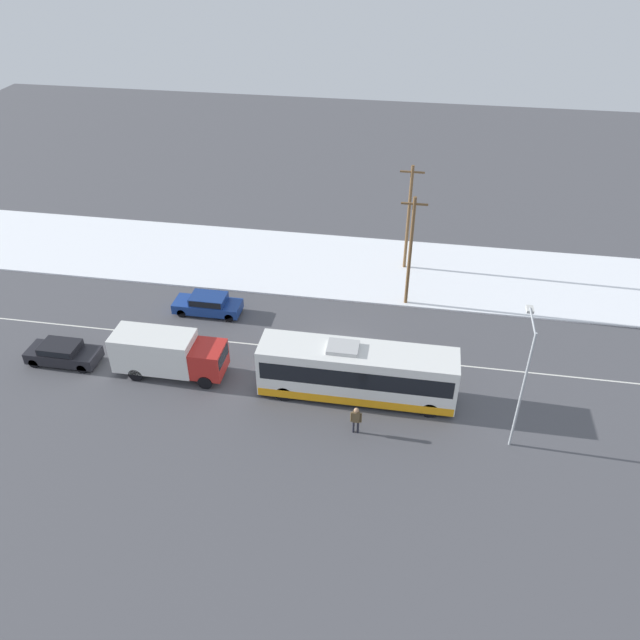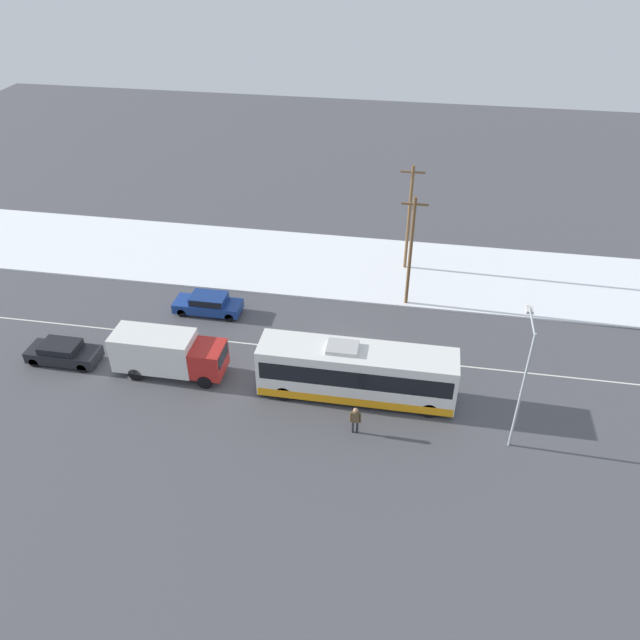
% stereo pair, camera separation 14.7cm
% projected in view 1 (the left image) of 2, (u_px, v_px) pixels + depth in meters
% --- Properties ---
extents(ground_plane, '(120.00, 120.00, 0.00)m').
position_uv_depth(ground_plane, '(339.00, 353.00, 40.79)').
color(ground_plane, '#4C4C51').
extents(snow_lot, '(80.00, 10.21, 0.12)m').
position_uv_depth(snow_lot, '(359.00, 267.00, 49.96)').
color(snow_lot, white).
rests_on(snow_lot, ground_plane).
extents(lane_marking_center, '(60.00, 0.12, 0.00)m').
position_uv_depth(lane_marking_center, '(339.00, 353.00, 40.79)').
color(lane_marking_center, silver).
rests_on(lane_marking_center, ground_plane).
extents(city_bus, '(11.53, 2.57, 3.57)m').
position_uv_depth(city_bus, '(357.00, 372.00, 36.43)').
color(city_bus, white).
rests_on(city_bus, ground_plane).
extents(box_truck, '(6.89, 2.30, 2.84)m').
position_uv_depth(box_truck, '(167.00, 353.00, 38.23)').
color(box_truck, silver).
rests_on(box_truck, ground_plane).
extents(sedan_car, '(4.79, 1.80, 1.47)m').
position_uv_depth(sedan_car, '(208.00, 304.00, 44.21)').
color(sedan_car, navy).
rests_on(sedan_car, ground_plane).
extents(parked_car_near_truck, '(4.57, 1.80, 1.42)m').
position_uv_depth(parked_car_near_truck, '(63.00, 352.00, 39.57)').
color(parked_car_near_truck, black).
rests_on(parked_car_near_truck, ground_plane).
extents(pedestrian_at_stop, '(0.64, 0.29, 1.79)m').
position_uv_depth(pedestrian_at_stop, '(356.00, 418.00, 34.22)').
color(pedestrian_at_stop, '#23232D').
rests_on(pedestrian_at_stop, ground_plane).
extents(streetlamp, '(0.36, 2.79, 7.51)m').
position_uv_depth(streetlamp, '(524.00, 371.00, 31.81)').
color(streetlamp, '#9EA3A8').
rests_on(streetlamp, ground_plane).
extents(utility_pole_roadside, '(1.80, 0.24, 8.37)m').
position_uv_depth(utility_pole_roadside, '(410.00, 251.00, 43.20)').
color(utility_pole_roadside, brown).
rests_on(utility_pole_roadside, ground_plane).
extents(utility_pole_snowlot, '(1.80, 0.24, 8.54)m').
position_uv_depth(utility_pole_snowlot, '(408.00, 217.00, 47.46)').
color(utility_pole_snowlot, brown).
rests_on(utility_pole_snowlot, ground_plane).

